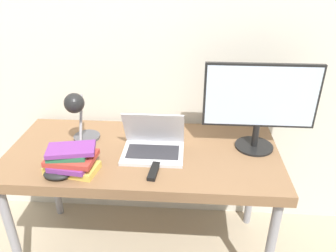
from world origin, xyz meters
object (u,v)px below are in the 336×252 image
at_px(book_stack, 71,160).
at_px(desk_lamp, 78,112).
at_px(laptop, 153,145).
at_px(monitor, 260,102).
at_px(game_controller, 57,174).

bearing_deg(book_stack, desk_lamp, 95.82).
bearing_deg(laptop, monitor, 10.13).
distance_m(laptop, desk_lamp, 0.45).
distance_m(monitor, game_controller, 1.11).
relative_size(monitor, book_stack, 2.17).
xyz_separation_m(laptop, game_controller, (-0.45, -0.26, -0.03)).
bearing_deg(monitor, book_stack, -162.76).
height_order(desk_lamp, book_stack, desk_lamp).
xyz_separation_m(laptop, book_stack, (-0.39, -0.20, 0.01)).
bearing_deg(book_stack, laptop, 26.60).
bearing_deg(book_stack, game_controller, -129.86).
height_order(laptop, game_controller, laptop).
relative_size(laptop, monitor, 0.55).
relative_size(desk_lamp, game_controller, 2.45).
height_order(monitor, game_controller, monitor).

